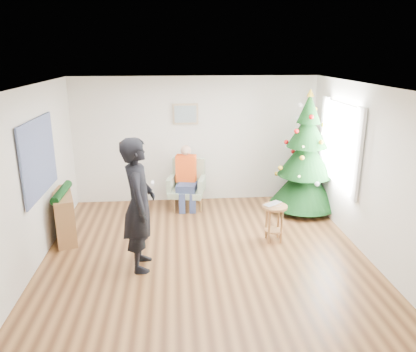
{
  "coord_description": "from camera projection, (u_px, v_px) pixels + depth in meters",
  "views": [
    {
      "loc": [
        -0.45,
        -5.75,
        3.06
      ],
      "look_at": [
        0.1,
        0.6,
        1.1
      ],
      "focal_mm": 35.0,
      "sensor_mm": 36.0,
      "label": 1
    }
  ],
  "objects": [
    {
      "name": "floor",
      "position": [
        205.0,
        254.0,
        6.41
      ],
      "size": [
        5.0,
        5.0,
        0.0
      ],
      "primitive_type": "plane",
      "color": "brown",
      "rests_on": "ground"
    },
    {
      "name": "ceiling",
      "position": [
        205.0,
        86.0,
        5.64
      ],
      "size": [
        5.0,
        5.0,
        0.0
      ],
      "primitive_type": "plane",
      "rotation": [
        3.14,
        0.0,
        0.0
      ],
      "color": "white",
      "rests_on": "wall_back"
    },
    {
      "name": "wall_back",
      "position": [
        195.0,
        140.0,
        8.41
      ],
      "size": [
        5.0,
        0.0,
        5.0
      ],
      "primitive_type": "plane",
      "rotation": [
        1.57,
        0.0,
        0.0
      ],
      "color": "silver",
      "rests_on": "floor"
    },
    {
      "name": "wall_front",
      "position": [
        226.0,
        256.0,
        3.65
      ],
      "size": [
        5.0,
        0.0,
        5.0
      ],
      "primitive_type": "plane",
      "rotation": [
        -1.57,
        0.0,
        0.0
      ],
      "color": "silver",
      "rests_on": "floor"
    },
    {
      "name": "wall_left",
      "position": [
        32.0,
        179.0,
        5.82
      ],
      "size": [
        0.0,
        5.0,
        5.0
      ],
      "primitive_type": "plane",
      "rotation": [
        1.57,
        0.0,
        1.57
      ],
      "color": "silver",
      "rests_on": "floor"
    },
    {
      "name": "wall_right",
      "position": [
        367.0,
        171.0,
        6.23
      ],
      "size": [
        0.0,
        5.0,
        5.0
      ],
      "primitive_type": "plane",
      "rotation": [
        1.57,
        0.0,
        -1.57
      ],
      "color": "silver",
      "rests_on": "floor"
    },
    {
      "name": "window_panel",
      "position": [
        340.0,
        144.0,
        7.12
      ],
      "size": [
        0.04,
        1.3,
        1.4
      ],
      "primitive_type": "cube",
      "color": "white",
      "rests_on": "wall_right"
    },
    {
      "name": "curtains",
      "position": [
        339.0,
        144.0,
        7.12
      ],
      "size": [
        0.05,
        1.75,
        1.5
      ],
      "color": "white",
      "rests_on": "wall_right"
    },
    {
      "name": "christmas_tree",
      "position": [
        306.0,
        158.0,
        7.85
      ],
      "size": [
        1.33,
        1.33,
        2.41
      ],
      "rotation": [
        0.0,
        0.0,
        0.08
      ],
      "color": "#3F2816",
      "rests_on": "floor"
    },
    {
      "name": "stool",
      "position": [
        274.0,
        223.0,
        6.77
      ],
      "size": [
        0.42,
        0.42,
        0.63
      ],
      "rotation": [
        0.0,
        0.0,
        0.3
      ],
      "color": "brown",
      "rests_on": "floor"
    },
    {
      "name": "laptop",
      "position": [
        275.0,
        205.0,
        6.68
      ],
      "size": [
        0.41,
        0.38,
        0.03
      ],
      "primitive_type": "imported",
      "rotation": [
        0.0,
        0.0,
        0.65
      ],
      "color": "silver",
      "rests_on": "stool"
    },
    {
      "name": "armchair",
      "position": [
        187.0,
        190.0,
        8.25
      ],
      "size": [
        0.81,
        0.78,
        0.98
      ],
      "rotation": [
        0.0,
        0.0,
        -0.21
      ],
      "color": "#91A585",
      "rests_on": "floor"
    },
    {
      "name": "seated_person",
      "position": [
        186.0,
        177.0,
        8.11
      ],
      "size": [
        0.46,
        0.61,
        1.28
      ],
      "rotation": [
        0.0,
        0.0,
        -0.21
      ],
      "color": "navy",
      "rests_on": "armchair"
    },
    {
      "name": "standing_man",
      "position": [
        139.0,
        205.0,
        5.75
      ],
      "size": [
        0.49,
        0.73,
        1.95
      ],
      "primitive_type": "imported",
      "rotation": [
        0.0,
        0.0,
        1.6
      ],
      "color": "black",
      "rests_on": "floor"
    },
    {
      "name": "game_controller",
      "position": [
        153.0,
        183.0,
        5.65
      ],
      "size": [
        0.04,
        0.13,
        0.04
      ],
      "primitive_type": "cube",
      "rotation": [
        0.0,
        0.0,
        0.03
      ],
      "color": "white",
      "rests_on": "standing_man"
    },
    {
      "name": "console",
      "position": [
        64.0,
        216.0,
        6.86
      ],
      "size": [
        0.58,
        1.04,
        0.8
      ],
      "primitive_type": "cube",
      "rotation": [
        0.0,
        0.0,
        0.3
      ],
      "color": "brown",
      "rests_on": "floor"
    },
    {
      "name": "garland",
      "position": [
        62.0,
        192.0,
        6.74
      ],
      "size": [
        0.14,
        0.9,
        0.14
      ],
      "primitive_type": "cylinder",
      "rotation": [
        1.57,
        0.0,
        0.0
      ],
      "color": "black",
      "rests_on": "console"
    },
    {
      "name": "tapestry",
      "position": [
        39.0,
        157.0,
        6.04
      ],
      "size": [
        0.03,
        1.5,
        1.15
      ],
      "primitive_type": "cube",
      "color": "black",
      "rests_on": "wall_left"
    },
    {
      "name": "framed_picture",
      "position": [
        185.0,
        114.0,
        8.19
      ],
      "size": [
        0.52,
        0.05,
        0.42
      ],
      "color": "tan",
      "rests_on": "wall_back"
    }
  ]
}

